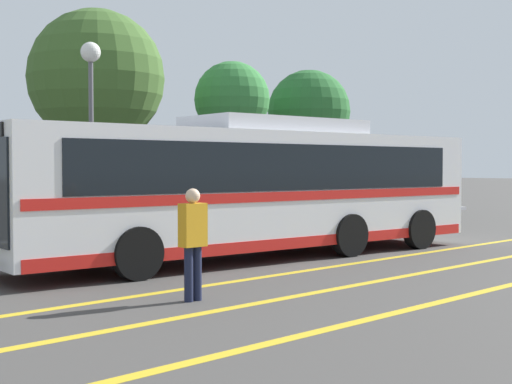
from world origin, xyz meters
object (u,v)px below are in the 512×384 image
(transit_bus, at_px, (257,186))
(tree_0, at_px, (232,100))
(parked_car_1, at_px, (4,224))
(parked_car_2, at_px, (197,212))
(tree_2, at_px, (309,112))
(parked_car_3, at_px, (334,204))
(tree_1, at_px, (97,78))
(street_lamp, at_px, (91,84))
(pedestrian_0, at_px, (193,237))

(transit_bus, bearing_deg, tree_0, -34.05)
(parked_car_1, distance_m, parked_car_2, 5.88)
(tree_2, bearing_deg, parked_car_3, -128.15)
(tree_0, relative_size, tree_2, 1.00)
(tree_1, bearing_deg, street_lamp, -122.98)
(tree_0, bearing_deg, pedestrian_0, -133.82)
(street_lamp, xyz_separation_m, tree_2, (12.33, 2.45, -0.02))
(parked_car_1, distance_m, parked_car_3, 12.40)
(tree_0, bearing_deg, street_lamp, -160.90)
(parked_car_2, bearing_deg, pedestrian_0, 142.58)
(parked_car_2, relative_size, tree_2, 0.78)
(transit_bus, relative_size, pedestrian_0, 7.18)
(tree_2, bearing_deg, transit_bus, -142.53)
(parked_car_3, bearing_deg, street_lamp, -104.04)
(street_lamp, bearing_deg, parked_car_2, -38.15)
(street_lamp, relative_size, tree_2, 0.91)
(parked_car_2, bearing_deg, parked_car_3, -87.20)
(pedestrian_0, relative_size, tree_2, 0.28)
(parked_car_2, bearing_deg, tree_2, -64.19)
(tree_1, bearing_deg, parked_car_1, -136.05)
(tree_0, bearing_deg, parked_car_1, -158.98)
(parked_car_2, xyz_separation_m, pedestrian_0, (-6.60, -8.05, 0.29))
(parked_car_2, relative_size, street_lamp, 0.86)
(transit_bus, height_order, pedestrian_0, transit_bus)
(transit_bus, xyz_separation_m, tree_2, (12.09, 9.27, 2.86))
(street_lamp, distance_m, tree_2, 12.58)
(parked_car_1, distance_m, tree_2, 16.72)
(pedestrian_0, distance_m, tree_0, 18.10)
(parked_car_2, height_order, tree_0, tree_0)
(parked_car_1, bearing_deg, tree_2, -79.82)
(street_lamp, bearing_deg, tree_1, 57.02)
(parked_car_2, relative_size, tree_1, 0.63)
(pedestrian_0, bearing_deg, parked_car_3, -147.91)
(street_lamp, bearing_deg, parked_car_1, -154.63)
(parked_car_3, distance_m, tree_1, 9.90)
(parked_car_1, bearing_deg, tree_1, -50.37)
(parked_car_3, distance_m, street_lamp, 9.91)
(parked_car_3, relative_size, tree_1, 0.58)
(tree_0, bearing_deg, tree_2, -4.79)
(transit_bus, height_order, parked_car_2, transit_bus)
(parked_car_2, relative_size, pedestrian_0, 2.82)
(tree_0, height_order, tree_1, tree_1)
(street_lamp, bearing_deg, tree_0, 19.10)
(transit_bus, height_order, street_lamp, street_lamp)
(parked_car_1, relative_size, street_lamp, 0.70)
(transit_bus, xyz_separation_m, parked_car_2, (2.20, 4.89, -0.93))
(parked_car_1, bearing_deg, tree_0, -73.30)
(transit_bus, bearing_deg, parked_car_2, -19.04)
(transit_bus, bearing_deg, parked_car_3, -55.05)
(tree_1, bearing_deg, pedestrian_0, -116.06)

